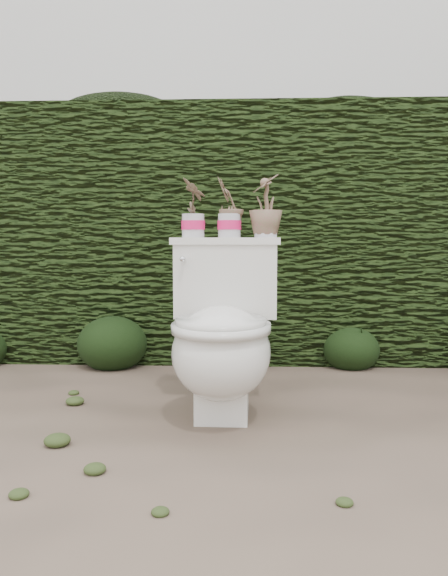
{
  "coord_description": "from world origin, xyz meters",
  "views": [
    {
      "loc": [
        0.08,
        -2.28,
        0.75
      ],
      "look_at": [
        -0.03,
        0.23,
        0.55
      ],
      "focal_mm": 35.0,
      "sensor_mm": 36.0,
      "label": 1
    }
  ],
  "objects_px": {
    "potted_plant_left": "(193,210)",
    "potted_plant_center": "(229,209)",
    "potted_plant_right": "(266,208)",
    "toilet": "(222,336)"
  },
  "relations": [
    {
      "from": "potted_plant_left",
      "to": "potted_plant_center",
      "type": "xyz_separation_m",
      "value": [
        0.17,
        -0.0,
        0.0
      ]
    },
    {
      "from": "potted_plant_left",
      "to": "potted_plant_right",
      "type": "distance_m",
      "value": 0.34
    },
    {
      "from": "toilet",
      "to": "potted_plant_left",
      "type": "height_order",
      "value": "potted_plant_left"
    },
    {
      "from": "toilet",
      "to": "potted_plant_center",
      "type": "bearing_deg",
      "value": 86.15
    },
    {
      "from": "toilet",
      "to": "potted_plant_right",
      "type": "distance_m",
      "value": 0.63
    },
    {
      "from": "potted_plant_left",
      "to": "potted_plant_center",
      "type": "height_order",
      "value": "potted_plant_center"
    },
    {
      "from": "potted_plant_left",
      "to": "potted_plant_center",
      "type": "relative_size",
      "value": 0.99
    },
    {
      "from": "potted_plant_center",
      "to": "potted_plant_right",
      "type": "height_order",
      "value": "potted_plant_right"
    },
    {
      "from": "toilet",
      "to": "potted_plant_right",
      "type": "relative_size",
      "value": 2.83
    },
    {
      "from": "toilet",
      "to": "potted_plant_center",
      "type": "distance_m",
      "value": 0.6
    }
  ]
}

